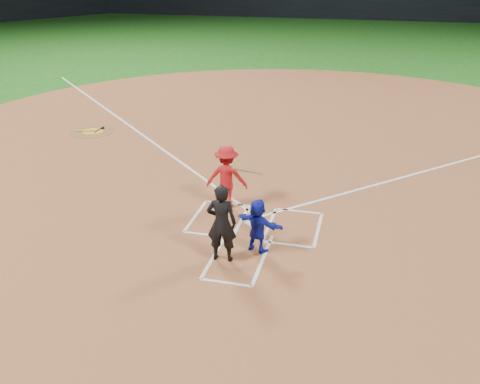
% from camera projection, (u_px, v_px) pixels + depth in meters
% --- Properties ---
extents(ground, '(120.00, 120.00, 0.00)m').
position_uv_depth(ground, '(255.00, 223.00, 13.54)').
color(ground, '#185515').
rests_on(ground, ground).
extents(home_plate_dirt, '(28.00, 28.00, 0.01)m').
position_uv_depth(home_plate_dirt, '(292.00, 147.00, 18.86)').
color(home_plate_dirt, brown).
rests_on(home_plate_dirt, ground).
extents(stadium_wall_far, '(80.00, 1.20, 3.20)m').
position_uv_depth(stadium_wall_far, '(356.00, 3.00, 55.43)').
color(stadium_wall_far, black).
rests_on(stadium_wall_far, ground).
extents(home_plate, '(0.60, 0.60, 0.02)m').
position_uv_depth(home_plate, '(255.00, 222.00, 13.54)').
color(home_plate, white).
rests_on(home_plate, home_plate_dirt).
extents(on_deck_circle, '(1.70, 1.70, 0.01)m').
position_uv_depth(on_deck_circle, '(93.00, 131.00, 20.49)').
color(on_deck_circle, brown).
rests_on(on_deck_circle, home_plate_dirt).
extents(on_deck_logo, '(0.80, 0.80, 0.00)m').
position_uv_depth(on_deck_logo, '(93.00, 131.00, 20.48)').
color(on_deck_logo, gold).
rests_on(on_deck_logo, on_deck_circle).
extents(on_deck_bat_a, '(0.12, 0.84, 0.06)m').
position_uv_depth(on_deck_bat_a, '(99.00, 129.00, 20.66)').
color(on_deck_bat_a, '#965E37').
rests_on(on_deck_bat_a, on_deck_circle).
extents(on_deck_bat_b, '(0.81, 0.34, 0.06)m').
position_uv_depth(on_deck_bat_b, '(86.00, 131.00, 20.43)').
color(on_deck_bat_b, '#A3733B').
rests_on(on_deck_bat_b, on_deck_circle).
extents(bat_weight_donut, '(0.19, 0.19, 0.05)m').
position_uv_depth(bat_weight_donut, '(102.00, 128.00, 20.79)').
color(bat_weight_donut, black).
rests_on(bat_weight_donut, on_deck_circle).
extents(catcher, '(1.24, 0.77, 1.27)m').
position_uv_depth(catcher, '(258.00, 226.00, 12.02)').
color(catcher, '#1621B7').
rests_on(catcher, home_plate_dirt).
extents(umpire, '(0.69, 0.49, 1.80)m').
position_uv_depth(umpire, '(222.00, 223.00, 11.56)').
color(umpire, black).
rests_on(umpire, home_plate_dirt).
extents(chalk_markings, '(28.35, 17.32, 0.01)m').
position_uv_depth(chalk_markings, '(289.00, 153.00, 18.22)').
color(chalk_markings, white).
rests_on(chalk_markings, home_plate_dirt).
extents(batter_at_plate, '(1.57, 0.72, 1.70)m').
position_uv_depth(batter_at_plate, '(227.00, 177.00, 14.08)').
color(batter_at_plate, red).
rests_on(batter_at_plate, home_plate_dirt).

